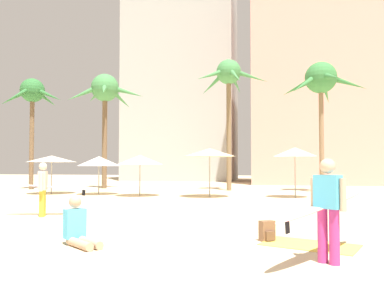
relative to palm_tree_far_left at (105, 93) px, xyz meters
name	(u,v)px	position (x,y,z in m)	size (l,w,h in m)	color
ground	(138,257)	(9.03, -18.98, -6.78)	(120.00, 120.00, 0.00)	beige
hotel_pink	(345,80)	(18.68, 12.47, 3.01)	(17.23, 11.59, 19.58)	#DB9989
hotel_tower_gray	(183,38)	(1.84, 17.61, 9.87)	(12.12, 8.89, 33.29)	#A8A8A3
palm_tree_far_left	(105,93)	(0.00, 0.00, 0.00)	(5.10, 5.14, 8.15)	brown
palm_tree_left	(32,96)	(-4.41, -2.03, -0.44)	(5.06, 5.06, 7.56)	brown
palm_tree_center	(321,82)	(14.58, -1.07, -0.08)	(5.11, 5.22, 7.97)	#896B4C
palm_tree_right	(229,80)	(8.90, -0.75, 0.37)	(4.68, 4.79, 8.51)	brown
cafe_umbrella_0	(140,160)	(4.74, -6.25, -4.89)	(2.42, 2.42, 2.14)	gray
cafe_umbrella_1	(52,159)	(-0.69, -5.66, -4.80)	(2.73, 2.73, 2.16)	gray
cafe_umbrella_3	(99,161)	(2.17, -5.65, -4.94)	(2.37, 2.37, 2.10)	gray
cafe_umbrella_4	(295,152)	(12.64, -5.75, -4.52)	(2.12, 2.12, 2.49)	gray
cafe_umbrella_5	(210,152)	(8.43, -6.25, -4.53)	(2.61, 2.61, 2.46)	gray
beach_towel	(310,245)	(12.00, -17.41, -6.77)	(1.75, 1.07, 0.01)	#F4CC4C
backpack	(267,231)	(11.19, -17.16, -6.58)	(0.35, 0.34, 0.42)	brown
person_near_left	(45,187)	(4.43, -14.44, -5.88)	(2.81, 1.08, 1.66)	gold
person_far_left	(327,205)	(12.13, -18.70, -5.88)	(1.95, 2.75, 1.66)	#B7337F
person_mid_left	(79,228)	(7.58, -18.27, -6.45)	(0.98, 0.87, 0.96)	tan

